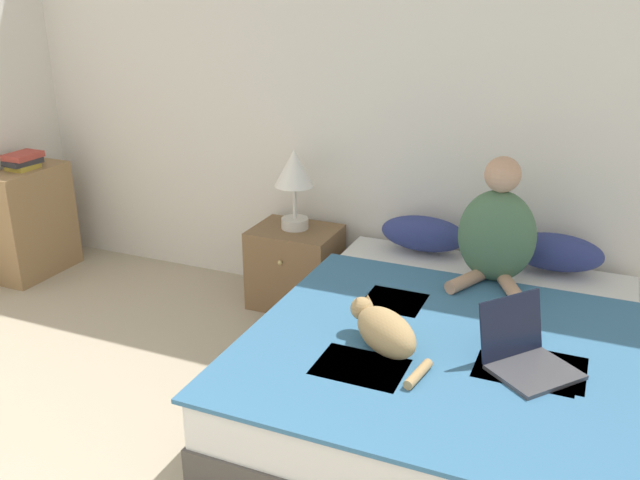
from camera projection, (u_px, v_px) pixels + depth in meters
The scene contains 11 objects.
wall_back at pixel (382, 102), 3.98m from camera, with size 5.97×0.05×2.55m.
bed at pixel (447, 371), 3.17m from camera, with size 1.67×2.00×0.46m.
pillow_near at pixel (423, 234), 3.93m from camera, with size 0.50×0.22×0.20m.
pillow_far at pixel (555, 252), 3.66m from camera, with size 0.50×0.22×0.20m.
person_sitting at pixel (497, 232), 3.47m from camera, with size 0.40×0.39×0.67m.
cat_tabby at pixel (384, 331), 2.86m from camera, with size 0.43×0.44×0.18m.
laptop_open at pixel (526, 355), 2.74m from camera, with size 0.45×0.45×0.27m.
nightstand at pixel (296, 267), 4.27m from camera, with size 0.52×0.43×0.51m.
table_lamp at pixel (294, 175), 4.08m from camera, with size 0.24×0.24×0.50m.
bookshelf at pixel (33, 222), 4.69m from camera, with size 0.26×0.59×0.76m.
book_stack_top at pixel (23, 161), 4.53m from camera, with size 0.18×0.25×0.11m.
Camera 1 is at (1.24, -0.10, 1.93)m, focal length 38.00 mm.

